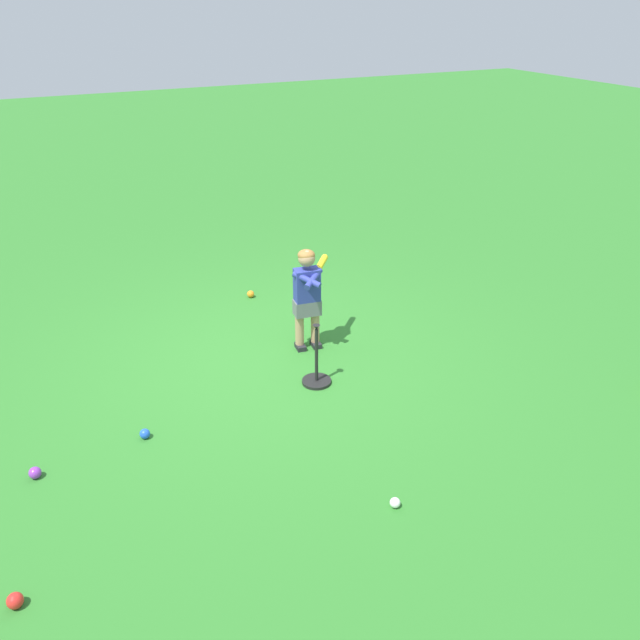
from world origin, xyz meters
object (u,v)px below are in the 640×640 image
object	(u,v)px
play_ball_midfield	(145,434)
batting_tee	(317,373)
play_ball_behind_batter	(395,503)
play_ball_center_lawn	(251,294)
child_batter	(308,290)
play_ball_far_right	(15,601)
play_ball_far_left	(35,473)

from	to	relation	value
play_ball_midfield	batting_tee	size ratio (longest dim) A/B	0.14
play_ball_midfield	play_ball_behind_batter	size ratio (longest dim) A/B	1.10
play_ball_midfield	play_ball_center_lawn	size ratio (longest dim) A/B	0.99
child_batter	play_ball_midfield	xyz separation A→B (m)	(1.90, 0.83, -0.61)
play_ball_far_right	play_ball_behind_batter	distance (m)	2.55
play_ball_midfield	play_ball_far_left	size ratio (longest dim) A/B	0.91
play_ball_far_right	batting_tee	size ratio (longest dim) A/B	0.17
play_ball_far_right	child_batter	bearing A→B (deg)	-143.85
play_ball_midfield	play_ball_behind_batter	distance (m)	2.17
play_ball_midfield	play_ball_far_left	bearing A→B (deg)	8.79
play_ball_far_right	play_ball_midfield	xyz separation A→B (m)	(-1.09, -1.35, -0.01)
play_ball_behind_batter	play_ball_far_right	bearing A→B (deg)	-6.06
play_ball_far_left	batting_tee	world-z (taller)	batting_tee
play_ball_behind_batter	child_batter	bearing A→B (deg)	-100.45
play_ball_center_lawn	batting_tee	world-z (taller)	batting_tee
play_ball_far_right	batting_tee	bearing A→B (deg)	-151.40
play_ball_far_left	play_ball_far_right	bearing A→B (deg)	79.84
child_batter	play_ball_midfield	bearing A→B (deg)	23.68
play_ball_far_left	child_batter	bearing A→B (deg)	-160.75
play_ball_center_lawn	play_ball_behind_batter	xyz separation A→B (m)	(0.34, 3.88, -0.00)
play_ball_far_left	play_ball_behind_batter	size ratio (longest dim) A/B	1.21
child_batter	play_ball_far_left	distance (m)	3.00
play_ball_far_left	batting_tee	bearing A→B (deg)	-173.54
play_ball_midfield	batting_tee	world-z (taller)	batting_tee
play_ball_far_right	batting_tee	distance (m)	3.14
child_batter	play_ball_far_right	distance (m)	3.75
play_ball_midfield	play_ball_center_lawn	xyz separation A→B (m)	(-1.79, -2.26, 0.00)
play_ball_far_right	play_ball_far_left	bearing A→B (deg)	-100.16
child_batter	play_ball_midfield	size ratio (longest dim) A/B	12.45
play_ball_far_right	play_ball_far_left	size ratio (longest dim) A/B	1.07
play_ball_center_lawn	play_ball_behind_batter	size ratio (longest dim) A/B	1.11
child_batter	play_ball_center_lawn	xyz separation A→B (m)	(0.11, -1.43, -0.61)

